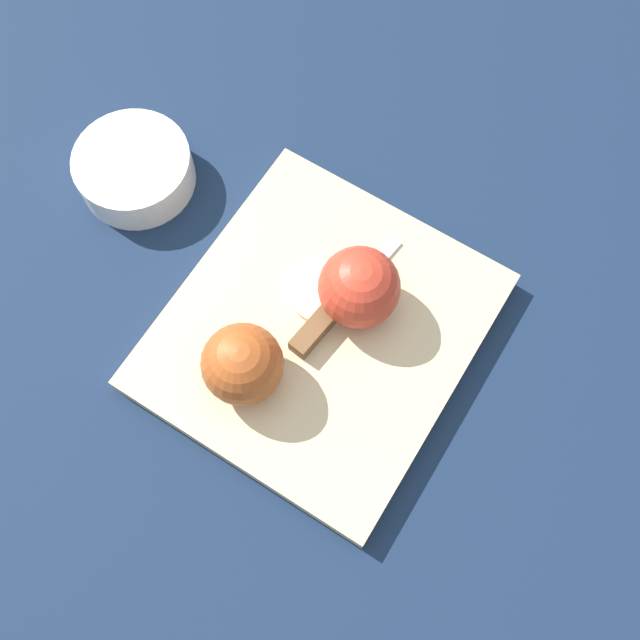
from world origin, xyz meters
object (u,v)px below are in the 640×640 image
Objects in this scene: apple_half_left at (242,364)px; apple_half_right at (360,287)px; bowl at (134,168)px; knife at (324,323)px.

apple_half_left is 0.97× the size of apple_half_right.
apple_half_right reaches higher than apple_half_left.
apple_half_left is at bearing -110.96° from bowl.
apple_half_left is 0.13m from apple_half_right.
apple_half_right is 0.05m from knife.
apple_half_left is at bearing 163.89° from knife.
apple_half_left is 0.48× the size of knife.
bowl reaches higher than knife.
apple_half_right is at bearing -83.24° from bowl.
apple_half_right is 0.63× the size of bowl.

